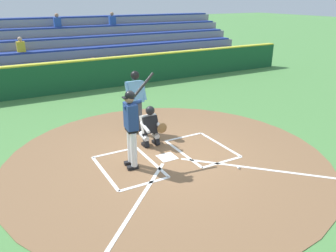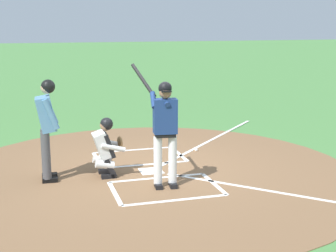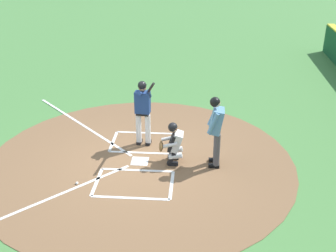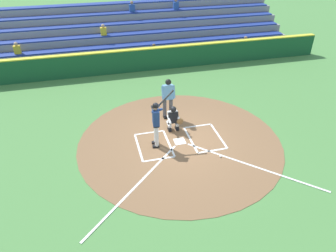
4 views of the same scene
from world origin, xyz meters
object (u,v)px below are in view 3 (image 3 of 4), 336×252
at_px(batter, 143,109).
at_px(baseball, 77,183).
at_px(catcher, 173,142).
at_px(plate_umpire, 216,127).

xyz_separation_m(batter, baseball, (-2.12, 1.34, -1.06)).
relative_size(batter, baseball, 28.76).
distance_m(catcher, baseball, 2.58).
xyz_separation_m(batter, catcher, (-0.91, -0.88, -0.51)).
xyz_separation_m(batter, plate_umpire, (-0.95, -1.93, -0.02)).
height_order(batter, catcher, batter).
bearing_deg(catcher, batter, 43.85).
bearing_deg(batter, baseball, 147.68).
height_order(catcher, baseball, catcher).
relative_size(catcher, plate_umpire, 0.61).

